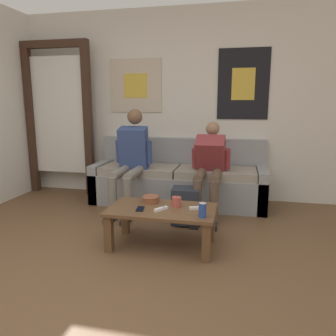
# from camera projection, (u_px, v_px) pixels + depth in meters

# --- Properties ---
(ground_plane) EXTENTS (18.00, 18.00, 0.00)m
(ground_plane) POSITION_uv_depth(u_px,v_px,m) (73.00, 314.00, 2.07)
(ground_plane) COLOR brown
(wall_back) EXTENTS (10.00, 0.07, 2.55)m
(wall_back) POSITION_uv_depth(u_px,v_px,m) (169.00, 105.00, 4.53)
(wall_back) COLOR silver
(wall_back) RESTS_ON ground_plane
(door_frame) EXTENTS (1.00, 0.10, 2.15)m
(door_frame) POSITION_uv_depth(u_px,v_px,m) (59.00, 111.00, 4.66)
(door_frame) COLOR #382319
(door_frame) RESTS_ON ground_plane
(couch) EXTENTS (2.24, 0.71, 0.83)m
(couch) POSITION_uv_depth(u_px,v_px,m) (178.00, 181.00, 4.34)
(couch) COLOR gray
(couch) RESTS_ON ground_plane
(coffee_table) EXTENTS (0.98, 0.55, 0.37)m
(coffee_table) POSITION_uv_depth(u_px,v_px,m) (162.00, 215.00, 3.00)
(coffee_table) COLOR brown
(coffee_table) RESTS_ON ground_plane
(person_seated_adult) EXTENTS (0.47, 0.88, 1.23)m
(person_seated_adult) POSITION_uv_depth(u_px,v_px,m) (131.00, 157.00, 3.99)
(person_seated_adult) COLOR gray
(person_seated_adult) RESTS_ON ground_plane
(person_seated_teen) EXTENTS (0.47, 0.99, 1.08)m
(person_seated_teen) POSITION_uv_depth(u_px,v_px,m) (210.00, 165.00, 3.86)
(person_seated_teen) COLOR brown
(person_seated_teen) RESTS_ON ground_plane
(backpack) EXTENTS (0.32, 0.31, 0.40)m
(backpack) POSITION_uv_depth(u_px,v_px,m) (185.00, 207.00, 3.59)
(backpack) COLOR #282D38
(backpack) RESTS_ON ground_plane
(ceramic_bowl) EXTENTS (0.17, 0.17, 0.06)m
(ceramic_bowl) POSITION_uv_depth(u_px,v_px,m) (151.00, 199.00, 3.15)
(ceramic_bowl) COLOR brown
(ceramic_bowl) RESTS_ON coffee_table
(pillar_candle) EXTENTS (0.09, 0.09, 0.10)m
(pillar_candle) POSITION_uv_depth(u_px,v_px,m) (177.00, 202.00, 3.03)
(pillar_candle) COLOR #B24C42
(pillar_candle) RESTS_ON coffee_table
(drink_can_blue) EXTENTS (0.07, 0.07, 0.12)m
(drink_can_blue) POSITION_uv_depth(u_px,v_px,m) (202.00, 210.00, 2.74)
(drink_can_blue) COLOR #28479E
(drink_can_blue) RESTS_ON coffee_table
(game_controller_near_left) EXTENTS (0.15, 0.08, 0.03)m
(game_controller_near_left) POSITION_uv_depth(u_px,v_px,m) (197.00, 208.00, 2.96)
(game_controller_near_left) COLOR white
(game_controller_near_left) RESTS_ON coffee_table
(game_controller_near_right) EXTENTS (0.11, 0.14, 0.03)m
(game_controller_near_right) POSITION_uv_depth(u_px,v_px,m) (161.00, 209.00, 2.93)
(game_controller_near_right) COLOR white
(game_controller_near_right) RESTS_ON coffee_table
(cell_phone) EXTENTS (0.09, 0.15, 0.01)m
(cell_phone) POSITION_uv_depth(u_px,v_px,m) (140.00, 209.00, 2.95)
(cell_phone) COLOR black
(cell_phone) RESTS_ON coffee_table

